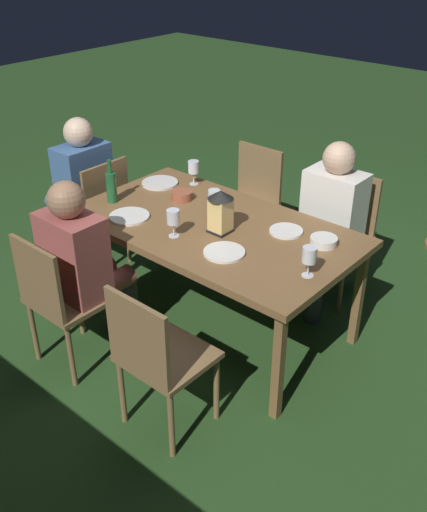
{
  "coord_description": "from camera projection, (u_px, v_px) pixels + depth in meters",
  "views": [
    {
      "loc": [
        -2.08,
        2.41,
        2.36
      ],
      "look_at": [
        0.0,
        0.0,
        0.51
      ],
      "focal_mm": 41.2,
      "sensor_mm": 36.0,
      "label": 1
    }
  ],
  "objects": [
    {
      "name": "plate_d",
      "position": [
        224.0,
        252.0,
        3.26
      ],
      "size": [
        0.23,
        0.23,
        0.01
      ],
      "primitive_type": "cylinder",
      "color": "white",
      "rests_on": "dining_table"
    },
    {
      "name": "chair_side_right_b",
      "position": [
        60.0,
        297.0,
        3.34
      ],
      "size": [
        0.42,
        0.4,
        0.87
      ],
      "color": "brown",
      "rests_on": "ground"
    },
    {
      "name": "wine_glass_d",
      "position": [
        309.0,
        256.0,
        3.01
      ],
      "size": [
        0.08,
        0.08,
        0.17
      ],
      "color": "silver",
      "rests_on": "dining_table"
    },
    {
      "name": "bowl_olives",
      "position": [
        324.0,
        241.0,
        3.34
      ],
      "size": [
        0.16,
        0.16,
        0.05
      ],
      "color": "silver",
      "rests_on": "dining_table"
    },
    {
      "name": "chair_side_left_b",
      "position": [
        250.0,
        198.0,
        4.5
      ],
      "size": [
        0.42,
        0.4,
        0.87
      ],
      "color": "brown",
      "rests_on": "ground"
    },
    {
      "name": "person_in_blue",
      "position": [
        79.0,
        184.0,
        4.36
      ],
      "size": [
        0.48,
        0.38,
        1.15
      ],
      "color": "#426699",
      "rests_on": "ground"
    },
    {
      "name": "chair_side_left_a",
      "position": [
        340.0,
        230.0,
        4.05
      ],
      "size": [
        0.42,
        0.4,
        0.87
      ],
      "color": "brown",
      "rests_on": "ground"
    },
    {
      "name": "plate_b",
      "position": [
        286.0,
        231.0,
        3.48
      ],
      "size": [
        0.2,
        0.2,
        0.01
      ],
      "primitive_type": "cylinder",
      "color": "white",
      "rests_on": "dining_table"
    },
    {
      "name": "wine_glass_c",
      "position": [
        173.0,
        218.0,
        3.38
      ],
      "size": [
        0.08,
        0.08,
        0.17
      ],
      "color": "silver",
      "rests_on": "dining_table"
    },
    {
      "name": "plate_c",
      "position": [
        129.0,
        216.0,
        3.65
      ],
      "size": [
        0.25,
        0.25,
        0.01
      ],
      "primitive_type": "cylinder",
      "color": "white",
      "rests_on": "dining_table"
    },
    {
      "name": "bowl_bread",
      "position": [
        182.0,
        195.0,
        3.87
      ],
      "size": [
        0.14,
        0.14,
        0.06
      ],
      "color": "#9E5138",
      "rests_on": "dining_table"
    },
    {
      "name": "green_bottle_on_table",
      "position": [
        111.0,
        186.0,
        3.8
      ],
      "size": [
        0.07,
        0.07,
        0.29
      ],
      "color": "#1E5B2D",
      "rests_on": "dining_table"
    },
    {
      "name": "person_in_rust",
      "position": [
        84.0,
        261.0,
        3.39
      ],
      "size": [
        0.38,
        0.47,
        1.15
      ],
      "color": "#9E4C47",
      "rests_on": "ground"
    },
    {
      "name": "wine_glass_a",
      "position": [
        194.0,
        168.0,
        4.05
      ],
      "size": [
        0.08,
        0.08,
        0.17
      ],
      "color": "silver",
      "rests_on": "dining_table"
    },
    {
      "name": "ground_plane",
      "position": [
        213.0,
        322.0,
        3.94
      ],
      "size": [
        16.0,
        16.0,
        0.0
      ],
      "primitive_type": "plane",
      "color": "#26471E"
    },
    {
      "name": "lantern_centerpiece",
      "position": [
        220.0,
        209.0,
        3.42
      ],
      "size": [
        0.15,
        0.15,
        0.27
      ],
      "color": "black",
      "rests_on": "dining_table"
    },
    {
      "name": "person_in_cream",
      "position": [
        328.0,
        220.0,
        3.85
      ],
      "size": [
        0.38,
        0.47,
        1.15
      ],
      "color": "white",
      "rests_on": "ground"
    },
    {
      "name": "chair_side_right_a",
      "position": [
        157.0,
        355.0,
        2.89
      ],
      "size": [
        0.42,
        0.4,
        0.87
      ],
      "color": "brown",
      "rests_on": "ground"
    },
    {
      "name": "plate_a",
      "position": [
        160.0,
        183.0,
        4.11
      ],
      "size": [
        0.25,
        0.25,
        0.01
      ],
      "primitive_type": "cylinder",
      "color": "silver",
      "rests_on": "dining_table"
    },
    {
      "name": "chair_head_far",
      "position": [
        98.0,
        209.0,
        4.33
      ],
      "size": [
        0.4,
        0.42,
        0.87
      ],
      "color": "brown",
      "rests_on": "ground"
    },
    {
      "name": "wine_glass_b",
      "position": [
        214.0,
        198.0,
        3.63
      ],
      "size": [
        0.08,
        0.08,
        0.17
      ],
      "color": "silver",
      "rests_on": "dining_table"
    },
    {
      "name": "dining_table",
      "position": [
        213.0,
        232.0,
        3.6
      ],
      "size": [
        1.75,
        0.99,
        0.73
      ],
      "color": "brown",
      "rests_on": "ground"
    }
  ]
}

